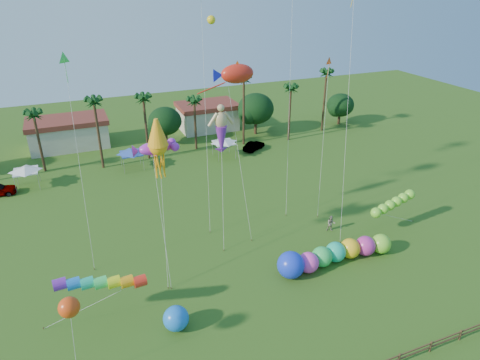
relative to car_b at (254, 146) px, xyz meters
name	(u,v)px	position (x,y,z in m)	size (l,w,h in m)	color
ground	(287,330)	(-13.52, -36.91, -0.70)	(160.00, 160.00, 0.00)	#285116
tree_line	(182,120)	(-9.95, 7.09, 3.57)	(69.46, 8.91, 11.00)	#3A2819
buildings_row	(136,127)	(-16.61, 13.09, 1.30)	(35.00, 7.00, 4.00)	beige
tent_row	(132,153)	(-19.52, -0.58, 2.05)	(31.00, 4.00, 0.60)	white
car_b	(254,146)	(0.00, 0.00, 0.00)	(1.49, 4.26, 1.40)	#4C4C54
spectator_b	(331,224)	(-2.03, -25.56, 0.22)	(0.90, 0.70, 1.85)	gray
caterpillar_inflatable	(331,255)	(-5.44, -30.73, 0.39)	(12.75, 2.83, 2.60)	#F741C4
blue_ball	(176,318)	(-21.68, -33.28, 0.34)	(2.08, 2.08, 2.08)	blue
rainbow_tube	(118,286)	(-25.57, -30.67, 2.78)	(9.65, 2.25, 3.97)	red
green_worm	(376,213)	(1.92, -27.93, 2.00)	(9.18, 2.99, 3.39)	#76DC31
orange_ball_kite	(69,307)	(-28.97, -35.13, 5.56)	(1.59, 1.59, 6.97)	#EB4513
merman_kite	(221,132)	(-12.73, -19.93, 10.50)	(2.79, 5.53, 13.69)	tan
fish_kite	(237,74)	(-10.32, -18.41, 16.00)	(5.44, 6.81, 17.81)	red
squid_kite	(158,146)	(-20.25, -24.73, 11.78)	(2.41, 4.76, 15.06)	#FFA014
lobster_kite	(152,149)	(-20.65, -23.89, 11.31)	(4.44, 6.07, 12.81)	#AB28CB
delta_kite_red	(329,66)	(0.20, -19.07, 16.17)	(2.58, 3.71, 17.81)	#F4571B
delta_kite_green	(65,63)	(-26.54, -19.71, 18.42)	(1.20, 3.68, 20.06)	#33DB4E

